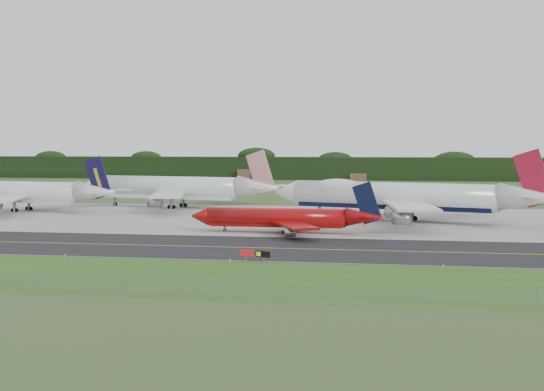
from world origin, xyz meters
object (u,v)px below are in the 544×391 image
(jet_star_tail, at_px, (177,189))
(jet_navy_gold, at_px, (21,193))
(taxiway_sign, at_px, (255,254))
(jet_ba_747, at_px, (402,197))
(jet_red_737, at_px, (287,218))

(jet_star_tail, bearing_deg, jet_navy_gold, -155.80)
(taxiway_sign, bearing_deg, jet_star_tail, 113.70)
(jet_ba_747, height_order, taxiway_sign, jet_ba_747)
(jet_star_tail, xyz_separation_m, taxiway_sign, (42.43, -96.68, -4.46))
(jet_navy_gold, distance_m, taxiway_sign, 113.79)
(taxiway_sign, bearing_deg, jet_navy_gold, 136.02)
(jet_red_737, relative_size, jet_star_tail, 0.63)
(jet_ba_747, xyz_separation_m, jet_navy_gold, (-104.41, 11.22, -0.91))
(jet_ba_747, relative_size, jet_red_737, 1.70)
(jet_red_737, bearing_deg, taxiway_sign, -88.36)
(jet_star_tail, bearing_deg, jet_ba_747, -23.99)
(jet_ba_747, relative_size, taxiway_sign, 13.58)
(jet_red_737, xyz_separation_m, jet_navy_gold, (-80.71, 39.20, 2.06))
(jet_star_tail, bearing_deg, taxiway_sign, -66.30)
(jet_red_737, height_order, jet_star_tail, jet_star_tail)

